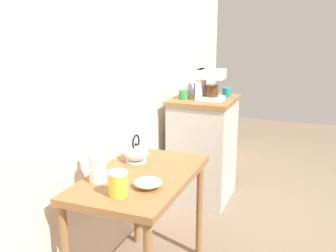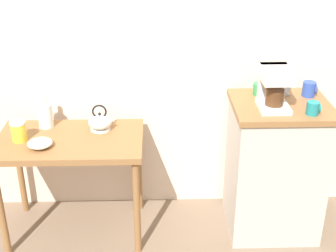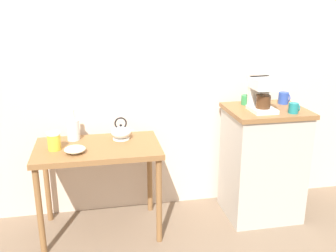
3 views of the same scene
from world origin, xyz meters
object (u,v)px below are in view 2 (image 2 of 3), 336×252
coffee_maker (274,85)px  mug_dark_teal (313,108)px  table_clock (283,87)px  mug_blue (309,89)px  mug_tall_green (260,89)px  teakettle (100,122)px  canister_enamel (19,131)px  bowl_stoneware (40,143)px  glass_carafe_vase (45,115)px

coffee_maker → mug_dark_teal: 0.26m
coffee_maker → table_clock: size_ratio=2.19×
coffee_maker → mug_blue: coffee_maker is taller
coffee_maker → mug_tall_green: (-0.04, 0.20, -0.10)m
teakettle → coffee_maker: 1.13m
canister_enamel → bowl_stoneware: bearing=-33.0°
table_clock → canister_enamel: bearing=-174.0°
canister_enamel → coffee_maker: size_ratio=0.50×
teakettle → mug_tall_green: mug_tall_green is taller
bowl_stoneware → canister_enamel: bearing=147.0°
coffee_maker → mug_blue: 0.34m
teakettle → table_clock: size_ratio=1.59×
teakettle → coffee_maker: (1.08, -0.16, 0.30)m
teakettle → bowl_stoneware: bearing=-146.0°
table_clock → mug_tall_green: bearing=176.6°
bowl_stoneware → mug_tall_green: size_ratio=1.63×
mug_dark_teal → table_clock: size_ratio=0.69×
mug_tall_green → bowl_stoneware: bearing=-168.6°
bowl_stoneware → mug_dark_teal: (1.64, -0.03, 0.23)m
mug_dark_teal → teakettle: bearing=168.3°
table_clock → bowl_stoneware: bearing=-170.0°
canister_enamel → mug_dark_teal: size_ratio=1.61×
glass_carafe_vase → coffee_maker: 1.48m
bowl_stoneware → canister_enamel: (-0.15, 0.10, 0.04)m
coffee_maker → mug_dark_teal: (0.21, -0.11, -0.10)m
glass_carafe_vase → canister_enamel: size_ratio=1.86×
coffee_maker → table_clock: (0.11, 0.19, -0.09)m
canister_enamel → table_clock: bearing=6.0°
mug_tall_green → coffee_maker: bearing=-79.8°
teakettle → mug_blue: bearing=0.6°
bowl_stoneware → mug_tall_green: bearing=11.4°
canister_enamel → mug_blue: mug_blue is taller
glass_carafe_vase → bowl_stoneware: bearing=-86.1°
bowl_stoneware → table_clock: bearing=10.0°
mug_blue → table_clock: (-0.16, 0.02, 0.00)m
mug_dark_teal → mug_blue: bearing=77.7°
coffee_maker → table_clock: 0.24m
mug_tall_green → table_clock: table_clock is taller
table_clock → teakettle: bearing=-178.2°
glass_carafe_vase → canister_enamel: glass_carafe_vase is taller
mug_dark_teal → table_clock: (-0.10, 0.31, 0.01)m
table_clock → mug_blue: bearing=-8.2°
glass_carafe_vase → mug_blue: 1.73m
mug_blue → mug_dark_teal: (-0.06, -0.28, -0.01)m
mug_blue → table_clock: table_clock is taller
coffee_maker → mug_dark_teal: coffee_maker is taller
canister_enamel → mug_blue: size_ratio=1.36×
bowl_stoneware → mug_tall_green: 1.43m
coffee_maker → teakettle: bearing=171.7°
bowl_stoneware → mug_blue: 1.73m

